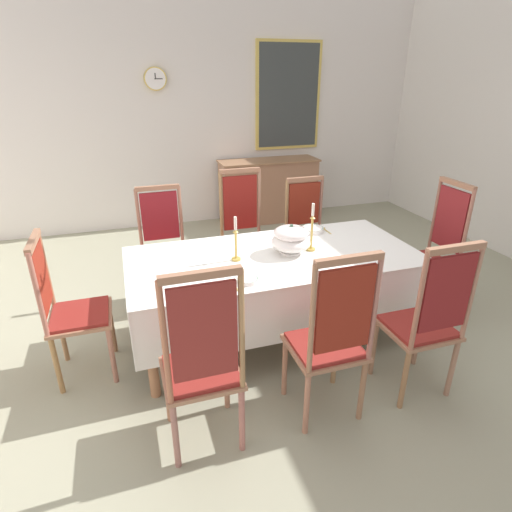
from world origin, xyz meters
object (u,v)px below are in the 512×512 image
chair_south_b (331,338)px  soup_tureen (291,239)px  bowl_near_left (248,280)px  sideboard (268,190)px  chair_north_a (164,245)px  bowl_near_right (313,229)px  dining_table (274,264)px  candlestick_west (236,243)px  spoon_primary (232,282)px  chair_south_a (202,362)px  chair_head_east (434,249)px  mounted_clock (155,79)px  spoon_secondary (324,229)px  chair_north_c (308,229)px  candlestick_east (312,231)px  framed_painting (288,96)px  chair_head_west (69,307)px  chair_north_b (244,232)px  chair_south_c (426,319)px

chair_south_b → soup_tureen: size_ratio=3.88×
bowl_near_left → sideboard: 3.53m
chair_north_a → bowl_near_right: chair_north_a is taller
dining_table → candlestick_west: candlestick_west is taller
dining_table → bowl_near_right: size_ratio=11.54×
chair_north_a → spoon_primary: (0.33, -1.27, 0.19)m
chair_south_a → candlestick_west: 1.08m
dining_table → candlestick_west: bearing=180.0°
chair_head_east → mounted_clock: 3.98m
spoon_secondary → dining_table: bearing=-147.3°
chair_north_a → chair_north_c: bearing=179.9°
mounted_clock → chair_head_east: bearing=-57.1°
candlestick_east → spoon_primary: candlestick_east is taller
candlestick_west → bowl_near_right: 0.90m
chair_north_c → spoon_secondary: size_ratio=6.08×
mounted_clock → dining_table: bearing=-81.0°
framed_painting → chair_south_a: bearing=-117.4°
chair_north_c → spoon_secondary: bearing=80.6°
candlestick_west → mounted_clock: (-0.19, 3.14, 1.09)m
chair_north_a → candlestick_east: (1.07, -0.93, 0.34)m
soup_tureen → chair_north_c: bearing=57.8°
dining_table → chair_north_a: (-0.76, 0.93, -0.11)m
chair_head_west → spoon_secondary: 2.20m
bowl_near_right → chair_north_a: bearing=156.5°
bowl_near_right → spoon_primary: size_ratio=1.09×
sideboard → framed_painting: (0.38, 0.25, 1.29)m
candlestick_east → spoon_primary: 0.84m
chair_south_a → bowl_near_right: (1.27, 1.31, 0.17)m
spoon_secondary → sideboard: size_ratio=0.12×
soup_tureen → spoon_secondary: (0.49, 0.40, -0.11)m
dining_table → sideboard: bearing=71.4°
chair_head_west → mounted_clock: bearing=161.9°
soup_tureen → chair_north_b: bearing=96.8°
chair_south_a → spoon_secondary: chair_south_a is taller
chair_head_east → dining_table: bearing=90.0°
chair_north_b → spoon_primary: (-0.46, -1.28, 0.15)m
spoon_primary → spoon_secondary: (1.07, 0.75, 0.00)m
chair_north_c → spoon_secondary: chair_north_c is taller
chair_north_b → bowl_near_left: (-0.36, -1.31, 0.17)m
chair_north_c → soup_tureen: (-0.58, -0.92, 0.31)m
chair_head_west → bowl_near_right: chair_head_west is taller
chair_south_b → soup_tureen: (0.11, 0.93, 0.28)m
dining_table → bowl_near_right: (0.50, 0.37, 0.10)m
dining_table → bowl_near_right: bearing=36.7°
soup_tureen → candlestick_east: (0.17, 0.00, 0.04)m
chair_south_c → chair_south_a: bearing=-179.9°
chair_south_c → bowl_near_left: size_ratio=7.85×
soup_tureen → sideboard: (0.84, 2.89, -0.42)m
chair_north_b → sideboard: chair_north_b is taller
bowl_near_left → bowl_near_right: bowl_near_right is taller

